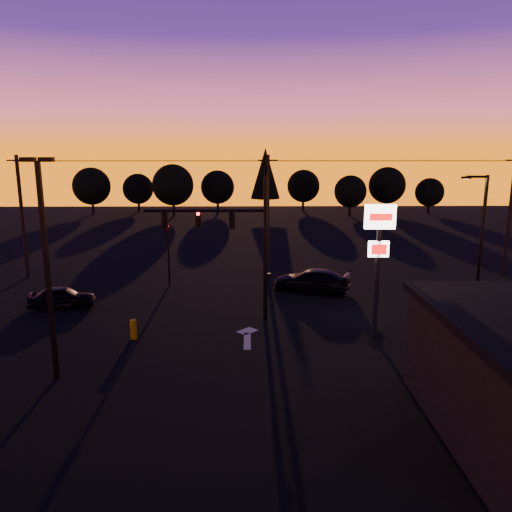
{
  "coord_description": "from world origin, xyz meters",
  "views": [
    {
      "loc": [
        0.58,
        -22.52,
        9.5
      ],
      "look_at": [
        1.0,
        5.0,
        3.5
      ],
      "focal_mm": 35.0,
      "sensor_mm": 36.0,
      "label": 1
    }
  ],
  "objects": [
    {
      "name": "streetlight",
      "position": [
        13.91,
        5.5,
        4.42
      ],
      "size": [
        1.55,
        0.35,
        8.0
      ],
      "color": "black",
      "rests_on": "ground"
    },
    {
      "name": "utility_pole_1",
      "position": [
        2.0,
        14.0,
        4.59
      ],
      "size": [
        1.4,
        0.26,
        9.0
      ],
      "color": "black",
      "rests_on": "ground"
    },
    {
      "name": "tree_2",
      "position": [
        -10.0,
        48.0,
        4.37
      ],
      "size": [
        5.77,
        5.78,
        7.26
      ],
      "color": "black",
      "rests_on": "ground"
    },
    {
      "name": "utility_pole_0",
      "position": [
        -16.0,
        14.0,
        4.59
      ],
      "size": [
        1.4,
        0.26,
        9.0
      ],
      "color": "black",
      "rests_on": "ground"
    },
    {
      "name": "tree_3",
      "position": [
        -4.0,
        52.0,
        3.75
      ],
      "size": [
        4.95,
        4.95,
        6.22
      ],
      "color": "black",
      "rests_on": "ground"
    },
    {
      "name": "tree_8",
      "position": [
        27.0,
        50.0,
        3.12
      ],
      "size": [
        4.12,
        4.12,
        5.19
      ],
      "color": "black",
      "rests_on": "ground"
    },
    {
      "name": "power_wires",
      "position": [
        2.0,
        14.0,
        8.57
      ],
      "size": [
        36.0,
        1.22,
        0.07
      ],
      "color": "black",
      "rests_on": "ground"
    },
    {
      "name": "parking_lot_light",
      "position": [
        -7.5,
        -3.0,
        5.27
      ],
      "size": [
        1.25,
        0.3,
        9.14
      ],
      "color": "black",
      "rests_on": "ground"
    },
    {
      "name": "ground",
      "position": [
        0.0,
        0.0,
        0.0
      ],
      "size": [
        120.0,
        120.0,
        0.0
      ],
      "primitive_type": "plane",
      "color": "black",
      "rests_on": "ground"
    },
    {
      "name": "tree_5",
      "position": [
        9.0,
        54.0,
        3.75
      ],
      "size": [
        4.95,
        4.95,
        6.22
      ],
      "color": "black",
      "rests_on": "ground"
    },
    {
      "name": "tree_0",
      "position": [
        -22.0,
        50.0,
        4.06
      ],
      "size": [
        5.36,
        5.36,
        6.74
      ],
      "color": "black",
      "rests_on": "ground"
    },
    {
      "name": "lane_arrow",
      "position": [
        0.5,
        1.67,
        0.01
      ],
      "size": [
        1.2,
        3.1,
        0.01
      ],
      "color": "beige",
      "rests_on": "ground"
    },
    {
      "name": "tree_6",
      "position": [
        15.0,
        48.0,
        3.43
      ],
      "size": [
        4.54,
        4.54,
        5.71
      ],
      "color": "black",
      "rests_on": "ground"
    },
    {
      "name": "pylon_sign",
      "position": [
        7.0,
        1.5,
        4.91
      ],
      "size": [
        1.5,
        0.28,
        6.8
      ],
      "color": "black",
      "rests_on": "ground"
    },
    {
      "name": "bollard",
      "position": [
        -5.27,
        1.42,
        0.5
      ],
      "size": [
        0.33,
        0.33,
        1.0
      ],
      "primitive_type": "cylinder",
      "color": "#AB8A00",
      "rests_on": "ground"
    },
    {
      "name": "tree_1",
      "position": [
        -16.0,
        53.0,
        3.43
      ],
      "size": [
        4.54,
        4.54,
        5.71
      ],
      "color": "black",
      "rests_on": "ground"
    },
    {
      "name": "suv_parked",
      "position": [
        10.1,
        -2.49,
        0.62
      ],
      "size": [
        3.03,
        4.8,
        1.23
      ],
      "primitive_type": "imported",
      "rotation": [
        0.0,
        0.0,
        0.24
      ],
      "color": "black",
      "rests_on": "ground"
    },
    {
      "name": "tree_4",
      "position": [
        3.0,
        49.0,
        5.93
      ],
      "size": [
        4.18,
        4.18,
        9.5
      ],
      "color": "black",
      "rests_on": "ground"
    },
    {
      "name": "car_right",
      "position": [
        4.8,
        9.77,
        0.76
      ],
      "size": [
        5.64,
        4.05,
        1.52
      ],
      "primitive_type": "imported",
      "rotation": [
        0.0,
        0.0,
        -1.99
      ],
      "color": "black",
      "rests_on": "ground"
    },
    {
      "name": "tree_7",
      "position": [
        21.0,
        51.0,
        4.06
      ],
      "size": [
        5.36,
        5.36,
        6.74
      ],
      "color": "black",
      "rests_on": "ground"
    },
    {
      "name": "utility_pole_2",
      "position": [
        20.0,
        14.0,
        4.59
      ],
      "size": [
        1.4,
        0.26,
        9.0
      ],
      "color": "black",
      "rests_on": "ground"
    },
    {
      "name": "secondary_signal",
      "position": [
        -5.0,
        11.49,
        2.86
      ],
      "size": [
        0.3,
        0.31,
        4.35
      ],
      "color": "black",
      "rests_on": "ground"
    },
    {
      "name": "car_left",
      "position": [
        -10.7,
        6.52,
        0.66
      ],
      "size": [
        4.08,
        2.18,
        1.32
      ],
      "primitive_type": "imported",
      "rotation": [
        0.0,
        0.0,
        1.74
      ],
      "color": "black",
      "rests_on": "ground"
    },
    {
      "name": "traffic_signal_mast",
      "position": [
        -0.1,
        3.99,
        4.94
      ],
      "size": [
        6.79,
        0.52,
        8.58
      ],
      "color": "black",
      "rests_on": "ground"
    }
  ]
}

